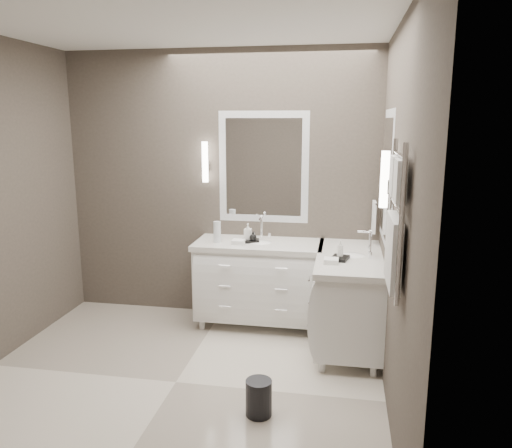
% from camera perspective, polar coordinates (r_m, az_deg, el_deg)
% --- Properties ---
extents(floor, '(3.20, 3.00, 0.01)m').
position_cam_1_polar(floor, '(4.15, -9.14, -17.47)').
color(floor, silver).
rests_on(floor, ground).
extents(ceiling, '(3.20, 3.00, 0.01)m').
position_cam_1_polar(ceiling, '(3.69, -10.63, 22.44)').
color(ceiling, white).
rests_on(ceiling, wall_back).
extents(wall_back, '(3.20, 0.01, 2.70)m').
position_cam_1_polar(wall_back, '(5.11, -4.13, 4.34)').
color(wall_back, '#49413A').
rests_on(wall_back, floor).
extents(wall_front, '(3.20, 0.01, 2.70)m').
position_cam_1_polar(wall_front, '(2.36, -22.24, -5.45)').
color(wall_front, '#49413A').
rests_on(wall_front, floor).
extents(wall_right, '(0.01, 3.00, 2.70)m').
position_cam_1_polar(wall_right, '(3.49, 15.84, 0.38)').
color(wall_right, '#49413A').
rests_on(wall_right, floor).
extents(vanity_back, '(1.24, 0.59, 0.97)m').
position_cam_1_polar(vanity_back, '(4.94, 0.32, -6.20)').
color(vanity_back, white).
rests_on(vanity_back, floor).
extents(vanity_right, '(0.59, 1.24, 0.97)m').
position_cam_1_polar(vanity_right, '(4.57, 10.60, -7.93)').
color(vanity_right, white).
rests_on(vanity_right, floor).
extents(mirror_back, '(0.90, 0.02, 1.10)m').
position_cam_1_polar(mirror_back, '(4.98, 0.85, 6.49)').
color(mirror_back, white).
rests_on(mirror_back, wall_back).
extents(mirror_right, '(0.02, 0.90, 1.10)m').
position_cam_1_polar(mirror_right, '(4.24, 14.73, 5.16)').
color(mirror_right, white).
rests_on(mirror_right, wall_right).
extents(sconce_back, '(0.06, 0.06, 0.40)m').
position_cam_1_polar(sconce_back, '(5.04, -5.84, 6.98)').
color(sconce_back, white).
rests_on(sconce_back, wall_back).
extents(sconce_right, '(0.06, 0.06, 0.40)m').
position_cam_1_polar(sconce_right, '(3.66, 14.48, 4.83)').
color(sconce_right, white).
rests_on(sconce_right, wall_right).
extents(towel_bar_corner, '(0.03, 0.22, 0.30)m').
position_cam_1_polar(towel_bar_corner, '(4.86, 13.33, 0.86)').
color(towel_bar_corner, white).
rests_on(towel_bar_corner, wall_right).
extents(towel_ladder, '(0.06, 0.58, 0.90)m').
position_cam_1_polar(towel_ladder, '(3.08, 15.59, -0.27)').
color(towel_ladder, white).
rests_on(towel_ladder, wall_right).
extents(waste_bin, '(0.23, 0.23, 0.26)m').
position_cam_1_polar(waste_bin, '(3.66, 0.32, -19.24)').
color(waste_bin, black).
rests_on(waste_bin, floor).
extents(amenity_tray_back, '(0.19, 0.15, 0.03)m').
position_cam_1_polar(amenity_tray_back, '(4.84, -0.63, -1.94)').
color(amenity_tray_back, black).
rests_on(amenity_tray_back, vanity_back).
extents(amenity_tray_right, '(0.17, 0.20, 0.03)m').
position_cam_1_polar(amenity_tray_right, '(4.30, 9.56, -3.87)').
color(amenity_tray_right, black).
rests_on(amenity_tray_right, vanity_right).
extents(water_bottle, '(0.09, 0.09, 0.21)m').
position_cam_1_polar(water_bottle, '(4.82, -4.46, -0.91)').
color(water_bottle, silver).
rests_on(water_bottle, vanity_back).
extents(soap_bottle_a, '(0.07, 0.07, 0.15)m').
position_cam_1_polar(soap_bottle_a, '(4.84, -0.93, -0.84)').
color(soap_bottle_a, white).
rests_on(soap_bottle_a, amenity_tray_back).
extents(soap_bottle_b, '(0.08, 0.08, 0.09)m').
position_cam_1_polar(soap_bottle_b, '(4.79, -0.34, -1.38)').
color(soap_bottle_b, black).
rests_on(soap_bottle_b, amenity_tray_back).
extents(soap_bottle_c, '(0.06, 0.06, 0.14)m').
position_cam_1_polar(soap_bottle_c, '(4.28, 9.60, -2.78)').
color(soap_bottle_c, white).
rests_on(soap_bottle_c, amenity_tray_right).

